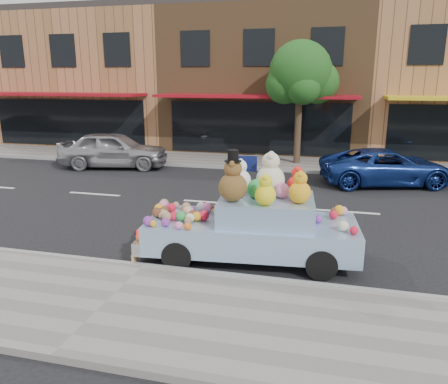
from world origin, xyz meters
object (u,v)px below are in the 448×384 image
(street_tree, at_px, (301,78))
(car_silver, at_px, (114,150))
(car_blue, at_px, (387,167))
(art_car, at_px, (252,222))

(street_tree, height_order, car_silver, street_tree)
(car_silver, relative_size, car_blue, 0.98)
(street_tree, relative_size, car_blue, 1.14)
(street_tree, distance_m, car_blue, 5.35)
(car_silver, distance_m, car_blue, 10.86)
(car_blue, xyz_separation_m, art_car, (-3.43, -7.64, 0.17))
(car_blue, distance_m, art_car, 8.38)
(art_car, bearing_deg, street_tree, 84.17)
(street_tree, bearing_deg, car_blue, -39.82)
(car_silver, xyz_separation_m, car_blue, (10.85, -0.40, -0.13))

